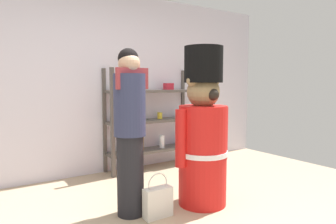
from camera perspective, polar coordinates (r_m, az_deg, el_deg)
name	(u,v)px	position (r m, az deg, el deg)	size (l,w,h in m)	color
back_wall	(86,83)	(4.42, -15.07, 5.35)	(6.40, 0.12, 2.60)	silver
merchandise_shelf	(151,120)	(4.62, -3.14, -1.44)	(1.44, 0.35, 1.50)	#4C4742
teddy_bear_guard	(203,134)	(3.22, 6.56, -4.19)	(0.68, 0.53, 1.66)	red
person_shopper	(130,128)	(2.93, -7.18, -3.07)	(0.32, 0.31, 1.62)	black
shopping_bag	(158,202)	(3.03, -1.92, -16.47)	(0.28, 0.11, 0.43)	silver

